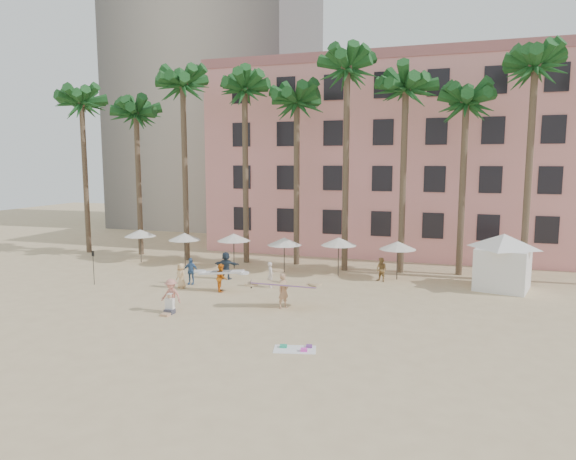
# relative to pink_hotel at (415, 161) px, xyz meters

# --- Properties ---
(ground) EXTENTS (120.00, 120.00, 0.00)m
(ground) POSITION_rel_pink_hotel_xyz_m (-7.00, -26.00, -8.00)
(ground) COLOR #D1B789
(ground) RESTS_ON ground
(pink_hotel) EXTENTS (35.00, 14.00, 16.00)m
(pink_hotel) POSITION_rel_pink_hotel_xyz_m (0.00, 0.00, 0.00)
(pink_hotel) COLOR pink
(pink_hotel) RESTS_ON ground
(grey_tower) EXTENTS (22.00, 18.00, 50.00)m
(grey_tower) POSITION_rel_pink_hotel_xyz_m (-25.00, 12.00, 17.00)
(grey_tower) COLOR #A89E8E
(grey_tower) RESTS_ON ground
(palm_row) EXTENTS (44.40, 5.40, 16.30)m
(palm_row) POSITION_rel_pink_hotel_xyz_m (-6.49, -11.00, 4.97)
(palm_row) COLOR brown
(palm_row) RESTS_ON ground
(umbrella_row) EXTENTS (22.50, 2.70, 2.73)m
(umbrella_row) POSITION_rel_pink_hotel_xyz_m (-10.00, -13.50, -5.67)
(umbrella_row) COLOR #332B23
(umbrella_row) RESTS_ON ground
(cabana) EXTENTS (5.43, 5.43, 3.50)m
(cabana) POSITION_rel_pink_hotel_xyz_m (6.54, -14.01, -5.93)
(cabana) COLOR white
(cabana) RESTS_ON ground
(beach_towel) EXTENTS (1.99, 1.40, 0.14)m
(beach_towel) POSITION_rel_pink_hotel_xyz_m (-2.67, -27.96, -7.97)
(beach_towel) COLOR white
(beach_towel) RESTS_ON ground
(carrier_yellow) EXTENTS (3.54, 1.88, 1.93)m
(carrier_yellow) POSITION_rel_pink_hotel_xyz_m (-5.16, -22.21, -6.92)
(carrier_yellow) COLOR tan
(carrier_yellow) RESTS_ON ground
(carrier_white) EXTENTS (2.82, 1.15, 1.72)m
(carrier_white) POSITION_rel_pink_hotel_xyz_m (-9.94, -19.95, -7.08)
(carrier_white) COLOR orange
(carrier_white) RESTS_ON ground
(beachgoers) EXTENTS (12.73, 11.35, 1.88)m
(beachgoers) POSITION_rel_pink_hotel_xyz_m (-9.72, -19.15, -7.12)
(beachgoers) COLOR #42699B
(beachgoers) RESTS_ON ground
(paddle) EXTENTS (0.18, 0.04, 2.23)m
(paddle) POSITION_rel_pink_hotel_xyz_m (-18.56, -20.93, -6.59)
(paddle) COLOR black
(paddle) RESTS_ON ground
(seated_man) EXTENTS (0.47, 0.83, 1.07)m
(seated_man) POSITION_rel_pink_hotel_xyz_m (-10.52, -25.10, -7.63)
(seated_man) COLOR #3F3F4C
(seated_man) RESTS_ON ground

